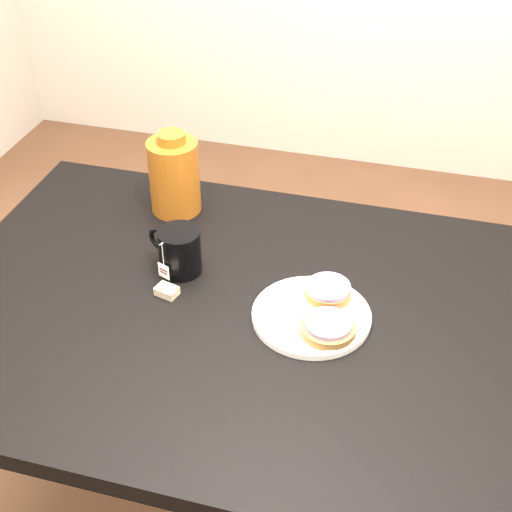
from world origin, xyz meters
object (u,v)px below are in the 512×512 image
(bagel_back, at_px, (328,291))
(table, at_px, (270,343))
(mug, at_px, (179,251))
(teabag_pouch, at_px, (167,291))
(bagel_front, at_px, (328,327))
(plate, at_px, (311,315))
(bagel_package, at_px, (174,175))

(bagel_back, bearing_deg, table, -146.11)
(bagel_back, distance_m, mug, 0.33)
(teabag_pouch, bearing_deg, bagel_front, -6.41)
(mug, bearing_deg, table, 2.07)
(plate, bearing_deg, teabag_pouch, -178.83)
(table, relative_size, bagel_back, 14.36)
(bagel_back, distance_m, teabag_pouch, 0.33)
(table, distance_m, bagel_package, 0.48)
(plate, relative_size, bagel_back, 2.43)
(plate, distance_m, mug, 0.32)
(plate, xyz_separation_m, mug, (-0.31, 0.08, 0.04))
(bagel_back, xyz_separation_m, teabag_pouch, (-0.32, -0.07, -0.02))
(mug, bearing_deg, bagel_back, 20.13)
(bagel_front, xyz_separation_m, mug, (-0.35, 0.12, 0.03))
(teabag_pouch, bearing_deg, bagel_package, 106.82)
(table, height_order, bagel_front, bagel_front)
(mug, xyz_separation_m, bagel_package, (-0.09, 0.23, 0.04))
(table, xyz_separation_m, bagel_back, (0.10, 0.07, 0.11))
(table, xyz_separation_m, teabag_pouch, (-0.22, 0.00, 0.09))
(bagel_back, relative_size, bagel_front, 0.65)
(bagel_package, bearing_deg, plate, -37.48)
(table, bearing_deg, bagel_package, 135.40)
(table, bearing_deg, bagel_front, -17.35)
(bagel_back, relative_size, bagel_package, 0.48)
(table, xyz_separation_m, mug, (-0.22, 0.09, 0.13))
(bagel_front, relative_size, bagel_package, 0.73)
(bagel_back, xyz_separation_m, mug, (-0.33, 0.02, 0.03))
(bagel_back, xyz_separation_m, bagel_front, (0.02, -0.11, -0.00))
(table, relative_size, teabag_pouch, 31.11)
(mug, xyz_separation_m, teabag_pouch, (0.00, -0.09, -0.04))
(table, height_order, bagel_back, bagel_back)
(plate, height_order, mug, mug)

